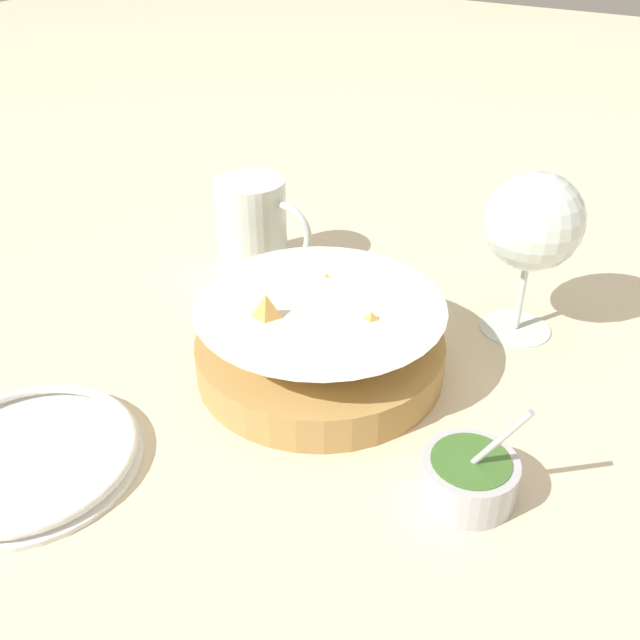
{
  "coord_description": "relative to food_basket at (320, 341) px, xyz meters",
  "views": [
    {
      "loc": [
        0.28,
        -0.47,
        0.4
      ],
      "look_at": [
        -0.01,
        -0.02,
        0.06
      ],
      "focal_mm": 40.0,
      "sensor_mm": 36.0,
      "label": 1
    }
  ],
  "objects": [
    {
      "name": "sauce_cup",
      "position": [
        0.18,
        -0.07,
        -0.01
      ],
      "size": [
        0.07,
        0.07,
        0.1
      ],
      "color": "#B7B7BC",
      "rests_on": "ground_plane"
    },
    {
      "name": "beer_mug",
      "position": [
        -0.17,
        0.13,
        0.02
      ],
      "size": [
        0.12,
        0.08,
        0.11
      ],
      "color": "silver",
      "rests_on": "ground_plane"
    },
    {
      "name": "side_plate",
      "position": [
        -0.13,
        -0.23,
        -0.02
      ],
      "size": [
        0.18,
        0.18,
        0.01
      ],
      "color": "white",
      "rests_on": "ground_plane"
    },
    {
      "name": "wine_glass",
      "position": [
        0.13,
        0.16,
        0.08
      ],
      "size": [
        0.09,
        0.09,
        0.17
      ],
      "color": "silver",
      "rests_on": "ground_plane"
    },
    {
      "name": "food_basket",
      "position": [
        0.0,
        0.0,
        0.0
      ],
      "size": [
        0.23,
        0.23,
        0.09
      ],
      "color": "#B2894C",
      "rests_on": "ground_plane"
    },
    {
      "name": "ground_plane",
      "position": [
        0.01,
        0.01,
        -0.03
      ],
      "size": [
        4.0,
        4.0,
        0.0
      ],
      "primitive_type": "plane",
      "color": "beige"
    }
  ]
}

